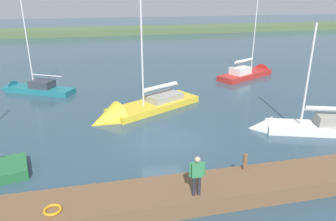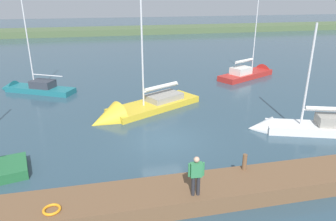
{
  "view_description": "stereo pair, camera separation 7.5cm",
  "coord_description": "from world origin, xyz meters",
  "px_view_note": "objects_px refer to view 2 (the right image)",
  "views": [
    {
      "loc": [
        3.47,
        16.31,
        8.09
      ],
      "look_at": [
        -0.45,
        -0.97,
        1.48
      ],
      "focal_mm": 33.77,
      "sensor_mm": 36.0,
      "label": 1
    },
    {
      "loc": [
        3.39,
        16.32,
        8.09
      ],
      "look_at": [
        -0.45,
        -0.97,
        1.48
      ],
      "focal_mm": 33.77,
      "sensor_mm": 36.0,
      "label": 2
    }
  ],
  "objects_px": {
    "sailboat_far_left": "(299,129)",
    "person_on_dock": "(196,173)",
    "life_ring_buoy": "(52,210)",
    "sailboat_far_right": "(32,90)",
    "sailboat_behind_pier": "(137,112)",
    "mooring_post_far": "(245,162)",
    "sailboat_outer_mooring": "(252,75)"
  },
  "relations": [
    {
      "from": "sailboat_behind_pier",
      "to": "life_ring_buoy",
      "type": "bearing_deg",
      "value": 39.53
    },
    {
      "from": "sailboat_far_right",
      "to": "sailboat_behind_pier",
      "type": "xyz_separation_m",
      "value": [
        -8.27,
        7.31,
        -0.02
      ]
    },
    {
      "from": "mooring_post_far",
      "to": "sailboat_outer_mooring",
      "type": "distance_m",
      "value": 20.47
    },
    {
      "from": "mooring_post_far",
      "to": "sailboat_behind_pier",
      "type": "distance_m",
      "value": 10.57
    },
    {
      "from": "mooring_post_far",
      "to": "life_ring_buoy",
      "type": "height_order",
      "value": "mooring_post_far"
    },
    {
      "from": "sailboat_far_left",
      "to": "person_on_dock",
      "type": "xyz_separation_m",
      "value": [
        8.53,
        5.89,
        1.51
      ]
    },
    {
      "from": "mooring_post_far",
      "to": "life_ring_buoy",
      "type": "xyz_separation_m",
      "value": [
        8.0,
        1.14,
        -0.32
      ]
    },
    {
      "from": "mooring_post_far",
      "to": "life_ring_buoy",
      "type": "relative_size",
      "value": 1.12
    },
    {
      "from": "mooring_post_far",
      "to": "sailboat_far_left",
      "type": "bearing_deg",
      "value": -142.23
    },
    {
      "from": "sailboat_far_left",
      "to": "sailboat_outer_mooring",
      "type": "relative_size",
      "value": 0.81
    },
    {
      "from": "mooring_post_far",
      "to": "life_ring_buoy",
      "type": "bearing_deg",
      "value": 8.15
    },
    {
      "from": "life_ring_buoy",
      "to": "sailboat_behind_pier",
      "type": "xyz_separation_m",
      "value": [
        -4.43,
        -11.05,
        -0.68
      ]
    },
    {
      "from": "person_on_dock",
      "to": "sailboat_far_right",
      "type": "bearing_deg",
      "value": -149.76
    },
    {
      "from": "sailboat_far_left",
      "to": "sailboat_far_right",
      "type": "relative_size",
      "value": 0.83
    },
    {
      "from": "life_ring_buoy",
      "to": "sailboat_far_left",
      "type": "height_order",
      "value": "sailboat_far_left"
    },
    {
      "from": "life_ring_buoy",
      "to": "sailboat_behind_pier",
      "type": "distance_m",
      "value": 11.92
    },
    {
      "from": "sailboat_outer_mooring",
      "to": "sailboat_far_left",
      "type": "bearing_deg",
      "value": -132.36
    },
    {
      "from": "sailboat_behind_pier",
      "to": "person_on_dock",
      "type": "relative_size",
      "value": 5.73
    },
    {
      "from": "sailboat_far_right",
      "to": "sailboat_outer_mooring",
      "type": "xyz_separation_m",
      "value": [
        -21.33,
        -0.89,
        0.02
      ]
    },
    {
      "from": "life_ring_buoy",
      "to": "sailboat_behind_pier",
      "type": "height_order",
      "value": "sailboat_behind_pier"
    },
    {
      "from": "mooring_post_far",
      "to": "sailboat_outer_mooring",
      "type": "relative_size",
      "value": 0.08
    },
    {
      "from": "sailboat_outer_mooring",
      "to": "person_on_dock",
      "type": "height_order",
      "value": "sailboat_outer_mooring"
    },
    {
      "from": "sailboat_far_left",
      "to": "sailboat_far_right",
      "type": "bearing_deg",
      "value": -16.54
    },
    {
      "from": "sailboat_far_left",
      "to": "sailboat_outer_mooring",
      "type": "xyz_separation_m",
      "value": [
        -3.64,
        -13.56,
        -0.04
      ]
    },
    {
      "from": "life_ring_buoy",
      "to": "sailboat_far_left",
      "type": "distance_m",
      "value": 14.99
    },
    {
      "from": "sailboat_behind_pier",
      "to": "person_on_dock",
      "type": "distance_m",
      "value": 11.4
    },
    {
      "from": "sailboat_far_left",
      "to": "sailboat_far_right",
      "type": "height_order",
      "value": "sailboat_far_right"
    },
    {
      "from": "mooring_post_far",
      "to": "sailboat_far_left",
      "type": "xyz_separation_m",
      "value": [
        -5.86,
        -4.54,
        -0.92
      ]
    },
    {
      "from": "life_ring_buoy",
      "to": "person_on_dock",
      "type": "bearing_deg",
      "value": 177.82
    },
    {
      "from": "sailboat_behind_pier",
      "to": "person_on_dock",
      "type": "bearing_deg",
      "value": 65.95
    },
    {
      "from": "sailboat_far_right",
      "to": "person_on_dock",
      "type": "height_order",
      "value": "sailboat_far_right"
    },
    {
      "from": "life_ring_buoy",
      "to": "sailboat_far_right",
      "type": "xyz_separation_m",
      "value": [
        3.84,
        -18.36,
        -0.66
      ]
    }
  ]
}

